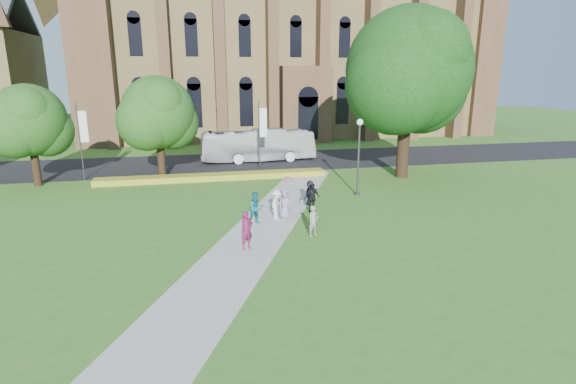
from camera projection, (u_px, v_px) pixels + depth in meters
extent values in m
plane|color=#2E6A1F|center=(266.00, 234.00, 23.55)|extent=(160.00, 160.00, 0.00)
cube|color=black|center=(231.00, 162.00, 42.45)|extent=(160.00, 10.00, 0.02)
cube|color=#B2B2A8|center=(263.00, 228.00, 24.49)|extent=(15.58, 28.54, 0.04)
cube|color=gold|center=(214.00, 177.00, 35.56)|extent=(18.00, 1.40, 0.45)
cube|color=brown|center=(290.00, 71.00, 61.19)|extent=(52.00, 16.00, 17.00)
cube|color=brown|center=(85.00, 51.00, 49.09)|extent=(3.50, 3.50, 21.00)
cube|color=brown|center=(482.00, 55.00, 59.04)|extent=(3.50, 3.50, 21.00)
cube|color=brown|center=(305.00, 105.00, 53.72)|extent=(6.00, 2.50, 9.00)
cylinder|color=#38383D|center=(358.00, 161.00, 30.60)|extent=(0.14, 0.14, 4.80)
sphere|color=white|center=(360.00, 122.00, 29.93)|extent=(0.44, 0.44, 0.44)
cylinder|color=#38383D|center=(357.00, 194.00, 31.20)|extent=(0.36, 0.36, 0.15)
cylinder|color=#332114|center=(404.00, 136.00, 35.74)|extent=(0.96, 0.96, 6.60)
sphere|color=black|center=(408.00, 70.00, 34.43)|extent=(9.60, 9.60, 9.60)
cylinder|color=#332114|center=(35.00, 160.00, 33.24)|extent=(0.56, 0.56, 3.85)
sphere|color=#144414|center=(29.00, 120.00, 32.47)|extent=(5.20, 5.20, 5.20)
cylinder|color=#332114|center=(161.00, 153.00, 35.50)|extent=(0.60, 0.60, 4.12)
sphere|color=#144414|center=(158.00, 112.00, 34.68)|extent=(5.60, 5.60, 5.60)
cylinder|color=#38383D|center=(259.00, 137.00, 37.55)|extent=(0.10, 0.10, 6.00)
cube|color=white|center=(263.00, 123.00, 37.31)|extent=(0.60, 0.02, 2.40)
cylinder|color=#38383D|center=(80.00, 142.00, 34.70)|extent=(0.10, 0.10, 6.00)
cube|color=white|center=(83.00, 127.00, 34.47)|extent=(0.60, 0.02, 2.40)
imported|color=white|center=(258.00, 145.00, 42.67)|extent=(10.91, 2.94, 3.01)
imported|color=maroon|center=(247.00, 230.00, 21.28)|extent=(0.82, 0.74, 1.87)
imported|color=#166372|center=(256.00, 208.00, 24.90)|extent=(1.01, 0.86, 1.82)
imported|color=silver|center=(277.00, 205.00, 25.70)|extent=(1.15, 1.29, 1.73)
imported|color=black|center=(312.00, 198.00, 26.91)|extent=(1.15, 0.76, 1.82)
imported|color=gray|center=(285.00, 204.00, 25.79)|extent=(0.97, 0.78, 1.71)
imported|color=#242229|center=(310.00, 192.00, 28.64)|extent=(1.31, 1.39, 1.56)
imported|color=gray|center=(313.00, 221.00, 23.01)|extent=(0.71, 0.62, 1.63)
imported|color=#CF9892|center=(288.00, 184.00, 25.62)|extent=(0.76, 0.76, 0.65)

